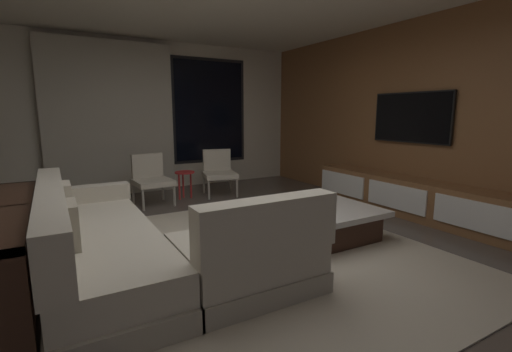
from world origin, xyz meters
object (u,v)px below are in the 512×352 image
(coffee_table, at_px, (318,221))
(console_table_behind_couch, at_px, (5,250))
(accent_chair_near_window, at_px, (219,170))
(accent_chair_by_curtain, at_px, (151,177))
(media_console, at_px, (409,198))
(mounted_tv, at_px, (411,118))
(sectional_couch, at_px, (136,248))
(side_stool, at_px, (185,177))
(book_stack_on_coffee_table, at_px, (315,207))

(coffee_table, relative_size, console_table_behind_couch, 0.55)
(accent_chair_near_window, bearing_deg, accent_chair_by_curtain, -175.66)
(media_console, xyz_separation_m, mounted_tv, (0.18, 0.20, 1.10))
(mounted_tv, bearing_deg, coffee_table, -172.43)
(mounted_tv, bearing_deg, sectional_couch, -175.36)
(coffee_table, height_order, side_stool, side_stool)
(book_stack_on_coffee_table, bearing_deg, accent_chair_near_window, 89.01)
(console_table_behind_couch, bearing_deg, mounted_tv, 2.19)
(sectional_couch, relative_size, media_console, 0.81)
(sectional_couch, bearing_deg, mounted_tv, 4.64)
(sectional_couch, xyz_separation_m, book_stack_on_coffee_table, (1.90, -0.02, 0.11))
(coffee_table, bearing_deg, mounted_tv, 7.57)
(sectional_couch, bearing_deg, accent_chair_near_window, 53.70)
(mounted_tv, bearing_deg, accent_chair_near_window, 129.40)
(sectional_couch, relative_size, book_stack_on_coffee_table, 9.22)
(console_table_behind_couch, bearing_deg, sectional_couch, -8.21)
(accent_chair_by_curtain, relative_size, media_console, 0.25)
(side_stool, bearing_deg, accent_chair_by_curtain, -173.74)
(book_stack_on_coffee_table, distance_m, accent_chair_by_curtain, 2.83)
(book_stack_on_coffee_table, distance_m, mounted_tv, 2.21)
(accent_chair_near_window, bearing_deg, book_stack_on_coffee_table, -90.99)
(sectional_couch, distance_m, media_console, 3.69)
(side_stool, bearing_deg, book_stack_on_coffee_table, -77.56)
(side_stool, bearing_deg, accent_chair_near_window, 2.61)
(coffee_table, height_order, mounted_tv, mounted_tv)
(book_stack_on_coffee_table, xyz_separation_m, console_table_behind_couch, (-2.82, 0.15, 0.01))
(side_stool, relative_size, mounted_tv, 0.38)
(accent_chair_near_window, xyz_separation_m, console_table_behind_couch, (-2.86, -2.52, -0.03))
(sectional_couch, height_order, accent_chair_near_window, sectional_couch)
(sectional_couch, distance_m, console_table_behind_couch, 0.93)
(book_stack_on_coffee_table, xyz_separation_m, media_console, (1.79, 0.13, -0.14))
(console_table_behind_couch, bearing_deg, coffee_table, -1.17)
(coffee_table, bearing_deg, accent_chair_near_window, 92.00)
(accent_chair_near_window, bearing_deg, media_console, -55.55)
(accent_chair_by_curtain, height_order, mounted_tv, mounted_tv)
(media_console, bearing_deg, coffee_table, -178.43)
(accent_chair_by_curtain, distance_m, side_stool, 0.57)
(accent_chair_near_window, relative_size, accent_chair_by_curtain, 1.00)
(side_stool, distance_m, media_console, 3.45)
(accent_chair_near_window, distance_m, mounted_tv, 3.16)
(side_stool, xyz_separation_m, console_table_behind_couch, (-2.23, -2.49, 0.03))
(side_stool, xyz_separation_m, mounted_tv, (2.55, -2.31, 0.98))
(sectional_couch, xyz_separation_m, coffee_table, (2.04, 0.07, -0.10))
(sectional_couch, relative_size, side_stool, 5.43)
(coffee_table, height_order, console_table_behind_couch, console_table_behind_couch)
(media_console, relative_size, console_table_behind_couch, 1.48)
(accent_chair_near_window, height_order, accent_chair_by_curtain, same)
(coffee_table, height_order, accent_chair_near_window, accent_chair_near_window)
(book_stack_on_coffee_table, relative_size, accent_chair_near_window, 0.35)
(sectional_couch, xyz_separation_m, side_stool, (1.32, 2.63, 0.08))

